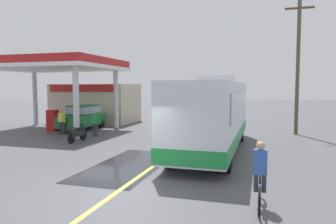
{
  "coord_description": "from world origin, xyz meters",
  "views": [
    {
      "loc": [
        4.08,
        -8.53,
        3.08
      ],
      "look_at": [
        -1.5,
        10.0,
        1.6
      ],
      "focal_mm": 33.83,
      "sensor_mm": 36.0,
      "label": 1
    }
  ],
  "objects": [
    {
      "name": "utility_pole_roadside",
      "position": [
        6.2,
        13.82,
        4.59
      ],
      "size": [
        1.8,
        0.24,
        8.81
      ],
      "color": "brown",
      "rests_on": "ground"
    },
    {
      "name": "coach_bus_main",
      "position": [
        1.77,
        6.87,
        1.72
      ],
      "size": [
        2.6,
        11.04,
        3.69
      ],
      "color": "silver",
      "rests_on": "ground"
    },
    {
      "name": "car_at_pump",
      "position": [
        -8.6,
        11.83,
        1.01
      ],
      "size": [
        1.7,
        4.2,
        1.82
      ],
      "color": "#1E602D",
      "rests_on": "ground"
    },
    {
      "name": "gas_station_roadside",
      "position": [
        -10.39,
        14.94,
        2.63
      ],
      "size": [
        9.1,
        11.95,
        5.1
      ],
      "color": "#B21E1E",
      "rests_on": "ground"
    },
    {
      "name": "cyclist_on_shoulder",
      "position": [
        4.05,
        -0.24,
        0.78
      ],
      "size": [
        0.34,
        1.82,
        1.72
      ],
      "color": "black",
      "rests_on": "ground"
    },
    {
      "name": "minibus_opposing_lane",
      "position": [
        -1.99,
        23.12,
        1.47
      ],
      "size": [
        2.04,
        6.13,
        2.44
      ],
      "color": "#A5A5AD",
      "rests_on": "ground"
    },
    {
      "name": "pedestrian_by_shop",
      "position": [
        -6.12,
        9.27,
        0.93
      ],
      "size": [
        0.55,
        0.22,
        1.66
      ],
      "color": "#33333F",
      "rests_on": "ground"
    },
    {
      "name": "motorcycle_parked_forecourt",
      "position": [
        -6.03,
        7.12,
        0.44
      ],
      "size": [
        0.55,
        1.8,
        0.92
      ],
      "color": "black",
      "rests_on": "ground"
    },
    {
      "name": "pedestrian_near_pump",
      "position": [
        -8.73,
        9.45,
        0.93
      ],
      "size": [
        0.55,
        0.22,
        1.66
      ],
      "color": "#33333F",
      "rests_on": "ground"
    },
    {
      "name": "wet_puddle_patch",
      "position": [
        -0.99,
        2.89,
        0.0
      ],
      "size": [
        2.6,
        5.87,
        0.01
      ],
      "primitive_type": "cube",
      "color": "#26282D",
      "rests_on": "ground"
    },
    {
      "name": "ground",
      "position": [
        0.0,
        20.0,
        0.0
      ],
      "size": [
        120.0,
        120.0,
        0.0
      ],
      "primitive_type": "plane",
      "color": "#4C4C51"
    },
    {
      "name": "lane_divider_stripe",
      "position": [
        0.0,
        15.0,
        0.0
      ],
      "size": [
        0.16,
        50.0,
        0.01
      ],
      "primitive_type": "cube",
      "color": "#D8CC4C",
      "rests_on": "ground"
    }
  ]
}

